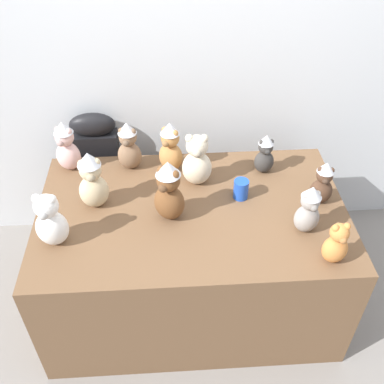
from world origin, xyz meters
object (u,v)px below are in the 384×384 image
(instrument_case, at_px, (101,177))
(teddy_bear_snow, at_px, (50,221))
(teddy_bear_ginger, at_px, (336,244))
(teddy_bear_chestnut, at_px, (169,191))
(teddy_bear_ash, at_px, (309,210))
(teddy_bear_blush, at_px, (66,147))
(display_table, at_px, (192,256))
(teddy_bear_sand, at_px, (92,181))
(teddy_bear_mocha, at_px, (129,146))
(teddy_bear_charcoal, at_px, (265,154))
(teddy_bear_cocoa, at_px, (323,183))
(teddy_bear_cream, at_px, (197,161))
(teddy_bear_caramel, at_px, (170,147))
(party_cup_blue, at_px, (241,189))

(instrument_case, relative_size, teddy_bear_snow, 3.23)
(teddy_bear_ginger, bearing_deg, teddy_bear_chestnut, 147.74)
(teddy_bear_ash, relative_size, teddy_bear_blush, 0.89)
(teddy_bear_chestnut, bearing_deg, display_table, 53.17)
(teddy_bear_sand, bearing_deg, teddy_bear_blush, 110.26)
(teddy_bear_mocha, xyz_separation_m, teddy_bear_chestnut, (0.22, -0.43, 0.02))
(instrument_case, xyz_separation_m, teddy_bear_chestnut, (0.45, -0.68, 0.43))
(teddy_bear_sand, relative_size, teddy_bear_charcoal, 1.36)
(teddy_bear_ginger, xyz_separation_m, teddy_bear_blush, (-1.31, 0.79, 0.05))
(teddy_bear_charcoal, distance_m, teddy_bear_ash, 0.50)
(teddy_bear_chestnut, bearing_deg, teddy_bear_snow, -134.39)
(teddy_bear_ash, distance_m, teddy_bear_blush, 1.37)
(teddy_bear_cocoa, bearing_deg, teddy_bear_charcoal, 140.49)
(teddy_bear_cream, bearing_deg, teddy_bear_mocha, 161.06)
(teddy_bear_mocha, height_order, teddy_bear_cream, teddy_bear_cream)
(teddy_bear_charcoal, bearing_deg, teddy_bear_ginger, -79.93)
(teddy_bear_cocoa, xyz_separation_m, teddy_bear_chestnut, (-0.80, -0.07, 0.05))
(teddy_bear_cocoa, distance_m, teddy_bear_sand, 1.19)
(teddy_bear_caramel, bearing_deg, teddy_bear_ginger, -11.15)
(teddy_bear_charcoal, bearing_deg, teddy_bear_snow, -162.28)
(teddy_bear_ash, distance_m, teddy_bear_cream, 0.65)
(teddy_bear_caramel, bearing_deg, display_table, -40.00)
(display_table, relative_size, teddy_bear_blush, 5.19)
(teddy_bear_cocoa, height_order, teddy_bear_cream, teddy_bear_cream)
(teddy_bear_cream, relative_size, party_cup_blue, 2.88)
(teddy_bear_cocoa, xyz_separation_m, teddy_bear_mocha, (-1.02, 0.37, 0.02))
(display_table, relative_size, teddy_bear_snow, 5.40)
(display_table, relative_size, teddy_bear_mocha, 5.39)
(teddy_bear_chestnut, height_order, teddy_bear_cream, teddy_bear_chestnut)
(instrument_case, distance_m, teddy_bear_ginger, 1.61)
(display_table, relative_size, teddy_bear_ginger, 7.04)
(teddy_bear_cocoa, xyz_separation_m, teddy_bear_sand, (-1.19, 0.05, 0.04))
(teddy_bear_mocha, bearing_deg, teddy_bear_charcoal, 3.50)
(teddy_bear_chestnut, bearing_deg, teddy_bear_ash, 19.76)
(teddy_bear_snow, xyz_separation_m, teddy_bear_mocha, (0.34, 0.58, 0.01))
(display_table, distance_m, teddy_bear_cocoa, 0.84)
(teddy_bear_snow, bearing_deg, teddy_bear_mocha, 66.04)
(teddy_bear_ash, bearing_deg, display_table, 150.07)
(instrument_case, bearing_deg, teddy_bear_cocoa, -26.50)
(teddy_bear_snow, height_order, teddy_bear_cream, teddy_bear_cream)
(display_table, xyz_separation_m, teddy_bear_blush, (-0.68, 0.40, 0.53))
(instrument_case, xyz_separation_m, teddy_bear_cream, (0.61, -0.41, 0.41))
(teddy_bear_snow, bearing_deg, teddy_bear_cocoa, 15.38)
(teddy_bear_sand, bearing_deg, teddy_bear_ginger, -30.29)
(teddy_bear_chestnut, xyz_separation_m, teddy_bear_blush, (-0.57, 0.45, -0.02))
(teddy_bear_cocoa, xyz_separation_m, teddy_bear_caramel, (-0.78, 0.33, 0.03))
(instrument_case, distance_m, teddy_bear_mocha, 0.53)
(teddy_bear_cream, bearing_deg, teddy_bear_ash, -33.91)
(teddy_bear_sand, xyz_separation_m, teddy_bear_cream, (0.55, 0.15, -0.02))
(teddy_bear_cocoa, distance_m, teddy_bear_mocha, 1.08)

